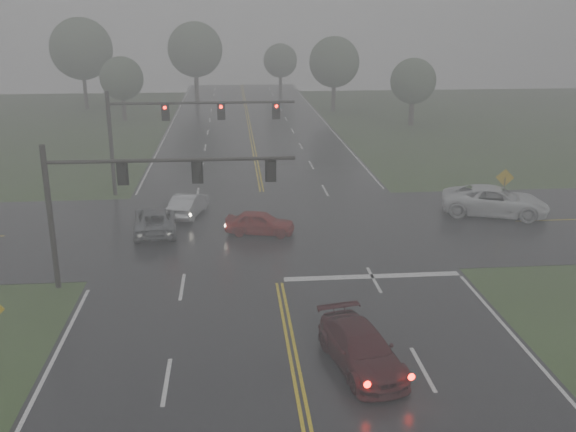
{
  "coord_description": "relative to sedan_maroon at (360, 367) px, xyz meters",
  "views": [
    {
      "loc": [
        -2.07,
        -13.53,
        12.12
      ],
      "look_at": [
        0.59,
        16.0,
        2.67
      ],
      "focal_mm": 40.0,
      "sensor_mm": 36.0,
      "label": 1
    }
  ],
  "objects": [
    {
      "name": "sedan_red",
      "position": [
        -2.89,
        14.7,
        0.0
      ],
      "size": [
        4.19,
        2.43,
        1.34
      ],
      "primitive_type": "imported",
      "rotation": [
        0.0,
        0.0,
        1.34
      ],
      "color": "maroon",
      "rests_on": "ground"
    },
    {
      "name": "pickup_white",
      "position": [
        11.86,
        17.03,
        0.0
      ],
      "size": [
        7.06,
        4.88,
        1.79
      ],
      "primitive_type": "imported",
      "rotation": [
        0.0,
        0.0,
        1.24
      ],
      "color": "silver",
      "rests_on": "ground"
    },
    {
      "name": "tree_nw_a",
      "position": [
        -16.77,
        56.66,
        4.81
      ],
      "size": [
        4.98,
        4.98,
        7.32
      ],
      "color": "#2E241E",
      "rests_on": "ground"
    },
    {
      "name": "signal_gantry_far",
      "position": [
        -8.63,
        23.93,
        5.0
      ],
      "size": [
        12.65,
        0.36,
        7.12
      ],
      "color": "black",
      "rests_on": "ground"
    },
    {
      "name": "sedan_maroon",
      "position": [
        0.0,
        0.0,
        0.0
      ],
      "size": [
        2.93,
        5.22,
        1.43
      ],
      "primitive_type": "imported",
      "rotation": [
        0.0,
        0.0,
        0.2
      ],
      "color": "#3A0A0E",
      "rests_on": "ground"
    },
    {
      "name": "tree_e_near",
      "position": [
        15.78,
        50.36,
        4.84
      ],
      "size": [
        5.03,
        5.03,
        7.38
      ],
      "color": "#2E241E",
      "rests_on": "ground"
    },
    {
      "name": "tree_nw_b",
      "position": [
        -23.2,
        66.76,
        7.62
      ],
      "size": [
        7.88,
        7.88,
        11.58
      ],
      "color": "#2E241E",
      "rests_on": "ground"
    },
    {
      "name": "car_grey",
      "position": [
        -8.88,
        15.63,
        0.0
      ],
      "size": [
        2.79,
        5.25,
        1.4
      ],
      "primitive_type": "imported",
      "rotation": [
        0.0,
        0.0,
        3.23
      ],
      "color": "#585B60",
      "rests_on": "ground"
    },
    {
      "name": "sedan_silver",
      "position": [
        -7.15,
        18.66,
        0.0
      ],
      "size": [
        2.49,
        4.48,
        1.4
      ],
      "primitive_type": "imported",
      "rotation": [
        0.0,
        0.0,
        2.89
      ],
      "color": "#B5B7BD",
      "rests_on": "ground"
    },
    {
      "name": "tree_n_far",
      "position": [
        3.46,
        80.67,
        5.01
      ],
      "size": [
        5.19,
        5.19,
        7.62
      ],
      "color": "#2E241E",
      "rests_on": "ground"
    },
    {
      "name": "stop_bar",
      "position": [
        2.17,
        8.01,
        0.0
      ],
      "size": [
        8.5,
        0.5,
        0.01
      ],
      "primitive_type": "cube",
      "color": "silver",
      "rests_on": "ground"
    },
    {
      "name": "sign_diamond_east",
      "position": [
        12.77,
        17.95,
        1.83
      ],
      "size": [
        1.11,
        0.3,
        2.72
      ],
      "rotation": [
        0.0,
        0.0,
        -0.24
      ],
      "color": "black",
      "rests_on": "ground"
    },
    {
      "name": "cross_street",
      "position": [
        -2.33,
        15.61,
        0.0
      ],
      "size": [
        120.0,
        14.0,
        0.02
      ],
      "primitive_type": "cube",
      "color": "black",
      "rests_on": "ground"
    },
    {
      "name": "signal_gantry_near",
      "position": [
        -9.17,
        8.15,
        4.66
      ],
      "size": [
        11.11,
        0.29,
        6.67
      ],
      "color": "black",
      "rests_on": "ground"
    },
    {
      "name": "main_road",
      "position": [
        -2.33,
        13.61,
        0.0
      ],
      "size": [
        18.0,
        160.0,
        0.02
      ],
      "primitive_type": "cube",
      "color": "black",
      "rests_on": "ground"
    },
    {
      "name": "tree_ne_a",
      "position": [
        8.77,
        61.73,
        6.12
      ],
      "size": [
        6.34,
        6.34,
        9.31
      ],
      "color": "#2E241E",
      "rests_on": "ground"
    },
    {
      "name": "tree_n_mid",
      "position": [
        -8.98,
        71.2,
        7.22
      ],
      "size": [
        7.47,
        7.47,
        10.97
      ],
      "color": "#2E241E",
      "rests_on": "ground"
    }
  ]
}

